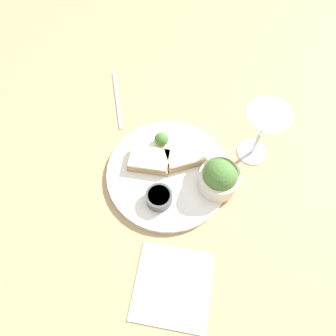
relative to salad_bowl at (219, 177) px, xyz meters
The scene contains 10 objects.
ground_plane 0.13m from the salad_bowl, 147.71° to the left, with size 4.00×4.00×0.00m, color tan.
dinner_plate 0.13m from the salad_bowl, 147.71° to the left, with size 0.29×0.29×0.01m.
salad_bowl is the anchor object (origin of this frame).
sauce_ramekin 0.14m from the salad_bowl, behind, with size 0.06×0.06×0.03m.
cheese_toast_near 0.17m from the salad_bowl, 143.74° to the left, with size 0.11×0.09×0.03m.
cheese_toast_far 0.10m from the salad_bowl, 120.99° to the left, with size 0.09×0.06×0.03m.
wine_glass 0.15m from the salad_bowl, 29.83° to the left, with size 0.09×0.09×0.16m.
garnish 0.17m from the salad_bowl, 122.80° to the left, with size 0.03×0.03×0.03m.
napkin 0.25m from the salad_bowl, 131.52° to the right, with size 0.21×0.21×0.01m.
fork 0.36m from the salad_bowl, 117.92° to the left, with size 0.03×0.19×0.01m.
Camera 1 is at (-0.09, -0.32, 0.70)m, focal length 35.00 mm.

